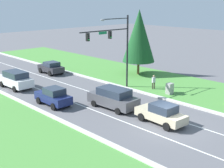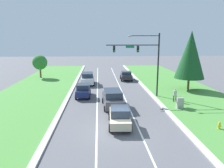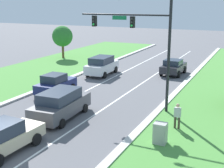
{
  "view_description": "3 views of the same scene",
  "coord_description": "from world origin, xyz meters",
  "px_view_note": "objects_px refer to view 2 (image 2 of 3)",
  "views": [
    {
      "loc": [
        -19.4,
        -13.73,
        9.96
      ],
      "look_at": [
        2.26,
        9.12,
        1.42
      ],
      "focal_mm": 50.0,
      "sensor_mm": 36.0,
      "label": 1
    },
    {
      "loc": [
        -1.57,
        -17.23,
        7.59
      ],
      "look_at": [
        0.07,
        9.28,
        2.08
      ],
      "focal_mm": 35.0,
      "sensor_mm": 36.0,
      "label": 2
    },
    {
      "loc": [
        11.75,
        -10.11,
        7.71
      ],
      "look_at": [
        2.69,
        9.0,
        2.11
      ],
      "focal_mm": 50.0,
      "sensor_mm": 36.0,
      "label": 3
    }
  ],
  "objects_px": {
    "navy_sedan": "(83,90)",
    "fire_hydrant": "(219,126)",
    "champagne_sedan": "(120,116)",
    "pedestrian": "(175,95)",
    "conifer_near_right_tree": "(190,55)",
    "utility_cabinet": "(180,103)",
    "white_suv": "(88,78)",
    "oak_near_left_tree": "(40,62)",
    "charcoal_sedan": "(126,76)",
    "traffic_signal_mast": "(144,56)",
    "graphite_suv": "(113,98)"
  },
  "relations": [
    {
      "from": "navy_sedan",
      "to": "fire_hydrant",
      "type": "height_order",
      "value": "navy_sedan"
    },
    {
      "from": "champagne_sedan",
      "to": "fire_hydrant",
      "type": "bearing_deg",
      "value": -7.05
    },
    {
      "from": "pedestrian",
      "to": "conifer_near_right_tree",
      "type": "bearing_deg",
      "value": -113.31
    },
    {
      "from": "champagne_sedan",
      "to": "utility_cabinet",
      "type": "distance_m",
      "value": 8.36
    },
    {
      "from": "white_suv",
      "to": "oak_near_left_tree",
      "type": "relative_size",
      "value": 1.09
    },
    {
      "from": "white_suv",
      "to": "utility_cabinet",
      "type": "relative_size",
      "value": 3.86
    },
    {
      "from": "charcoal_sedan",
      "to": "fire_hydrant",
      "type": "xyz_separation_m",
      "value": [
        5.07,
        -23.17,
        -0.52
      ]
    },
    {
      "from": "fire_hydrant",
      "to": "conifer_near_right_tree",
      "type": "height_order",
      "value": "conifer_near_right_tree"
    },
    {
      "from": "utility_cabinet",
      "to": "pedestrian",
      "type": "xyz_separation_m",
      "value": [
        0.33,
        2.49,
        0.3
      ]
    },
    {
      "from": "charcoal_sedan",
      "to": "utility_cabinet",
      "type": "bearing_deg",
      "value": -75.83
    },
    {
      "from": "traffic_signal_mast",
      "to": "conifer_near_right_tree",
      "type": "distance_m",
      "value": 8.21
    },
    {
      "from": "fire_hydrant",
      "to": "oak_near_left_tree",
      "type": "relative_size",
      "value": 0.16
    },
    {
      "from": "charcoal_sedan",
      "to": "graphite_suv",
      "type": "xyz_separation_m",
      "value": [
        -3.57,
        -16.24,
        0.14
      ]
    },
    {
      "from": "champagne_sedan",
      "to": "charcoal_sedan",
      "type": "distance_m",
      "value": 22.0
    },
    {
      "from": "champagne_sedan",
      "to": "oak_near_left_tree",
      "type": "bearing_deg",
      "value": 120.4
    },
    {
      "from": "fire_hydrant",
      "to": "navy_sedan",
      "type": "bearing_deg",
      "value": 136.87
    },
    {
      "from": "champagne_sedan",
      "to": "utility_cabinet",
      "type": "bearing_deg",
      "value": 34.3
    },
    {
      "from": "pedestrian",
      "to": "oak_near_left_tree",
      "type": "bearing_deg",
      "value": -30.22
    },
    {
      "from": "traffic_signal_mast",
      "to": "graphite_suv",
      "type": "bearing_deg",
      "value": -136.03
    },
    {
      "from": "champagne_sedan",
      "to": "utility_cabinet",
      "type": "height_order",
      "value": "champagne_sedan"
    },
    {
      "from": "oak_near_left_tree",
      "to": "champagne_sedan",
      "type": "bearing_deg",
      "value": -62.15
    },
    {
      "from": "graphite_suv",
      "to": "champagne_sedan",
      "type": "bearing_deg",
      "value": -90.19
    },
    {
      "from": "traffic_signal_mast",
      "to": "champagne_sedan",
      "type": "xyz_separation_m",
      "value": [
        -4.09,
        -9.69,
        -4.62
      ]
    },
    {
      "from": "pedestrian",
      "to": "conifer_near_right_tree",
      "type": "distance_m",
      "value": 8.58
    },
    {
      "from": "white_suv",
      "to": "conifer_near_right_tree",
      "type": "distance_m",
      "value": 16.75
    },
    {
      "from": "navy_sedan",
      "to": "white_suv",
      "type": "bearing_deg",
      "value": 87.83
    },
    {
      "from": "traffic_signal_mast",
      "to": "pedestrian",
      "type": "bearing_deg",
      "value": -39.96
    },
    {
      "from": "champagne_sedan",
      "to": "navy_sedan",
      "type": "height_order",
      "value": "navy_sedan"
    },
    {
      "from": "white_suv",
      "to": "charcoal_sedan",
      "type": "xyz_separation_m",
      "value": [
        7.0,
        3.42,
        -0.17
      ]
    },
    {
      "from": "charcoal_sedan",
      "to": "navy_sedan",
      "type": "bearing_deg",
      "value": -119.93
    },
    {
      "from": "navy_sedan",
      "to": "charcoal_sedan",
      "type": "bearing_deg",
      "value": 57.58
    },
    {
      "from": "traffic_signal_mast",
      "to": "navy_sedan",
      "type": "relative_size",
      "value": 2.01
    },
    {
      "from": "traffic_signal_mast",
      "to": "conifer_near_right_tree",
      "type": "xyz_separation_m",
      "value": [
        7.52,
        3.28,
        -0.16
      ]
    },
    {
      "from": "conifer_near_right_tree",
      "to": "oak_near_left_tree",
      "type": "height_order",
      "value": "conifer_near_right_tree"
    },
    {
      "from": "charcoal_sedan",
      "to": "navy_sedan",
      "type": "xyz_separation_m",
      "value": [
        -7.23,
        -11.65,
        0.02
      ]
    },
    {
      "from": "charcoal_sedan",
      "to": "utility_cabinet",
      "type": "relative_size",
      "value": 3.27
    },
    {
      "from": "charcoal_sedan",
      "to": "graphite_suv",
      "type": "bearing_deg",
      "value": -100.52
    },
    {
      "from": "champagne_sedan",
      "to": "conifer_near_right_tree",
      "type": "height_order",
      "value": "conifer_near_right_tree"
    },
    {
      "from": "pedestrian",
      "to": "oak_near_left_tree",
      "type": "relative_size",
      "value": 0.38
    },
    {
      "from": "champagne_sedan",
      "to": "fire_hydrant",
      "type": "height_order",
      "value": "champagne_sedan"
    },
    {
      "from": "utility_cabinet",
      "to": "graphite_suv",
      "type": "bearing_deg",
      "value": 171.35
    },
    {
      "from": "fire_hydrant",
      "to": "oak_near_left_tree",
      "type": "xyz_separation_m",
      "value": [
        -21.65,
        26.5,
        2.72
      ]
    },
    {
      "from": "white_suv",
      "to": "champagne_sedan",
      "type": "height_order",
      "value": "white_suv"
    },
    {
      "from": "navy_sedan",
      "to": "champagne_sedan",
      "type": "bearing_deg",
      "value": -69.48
    },
    {
      "from": "graphite_suv",
      "to": "traffic_signal_mast",
      "type": "bearing_deg",
      "value": 41.25
    },
    {
      "from": "pedestrian",
      "to": "traffic_signal_mast",
      "type": "bearing_deg",
      "value": -28.84
    },
    {
      "from": "conifer_near_right_tree",
      "to": "oak_near_left_tree",
      "type": "bearing_deg",
      "value": 154.03
    },
    {
      "from": "traffic_signal_mast",
      "to": "pedestrian",
      "type": "height_order",
      "value": "traffic_signal_mast"
    },
    {
      "from": "charcoal_sedan",
      "to": "pedestrian",
      "type": "distance_m",
      "value": 15.42
    },
    {
      "from": "pedestrian",
      "to": "fire_hydrant",
      "type": "bearing_deg",
      "value": 107.72
    }
  ]
}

